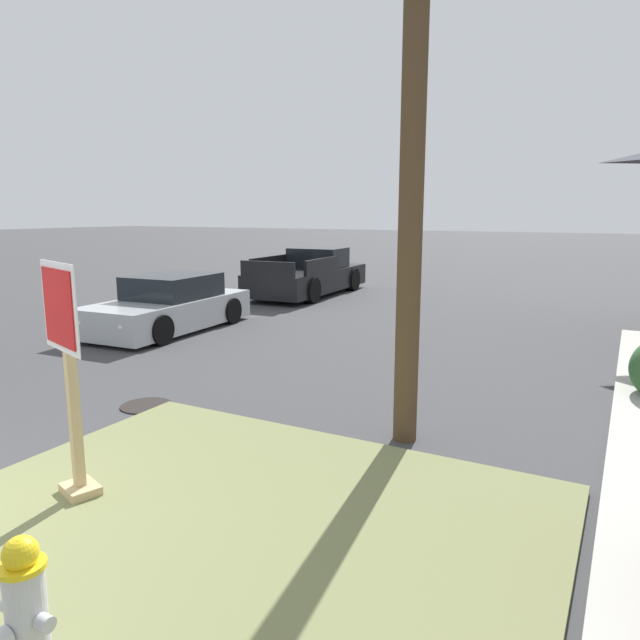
% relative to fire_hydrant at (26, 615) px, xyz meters
% --- Properties ---
extents(grass_corner_patch, '(5.30, 5.00, 0.08)m').
position_rel_fire_hydrant_xyz_m(grass_corner_patch, '(-0.07, 1.55, -0.45)').
color(grass_corner_patch, olive).
rests_on(grass_corner_patch, ground).
extents(fire_hydrant, '(0.38, 0.34, 0.87)m').
position_rel_fire_hydrant_xyz_m(fire_hydrant, '(0.00, 0.00, 0.00)').
color(fire_hydrant, black).
rests_on(fire_hydrant, grass_corner_patch).
extents(stop_sign, '(0.75, 0.38, 2.16)m').
position_rel_fire_hydrant_xyz_m(stop_sign, '(-1.60, 1.62, 0.66)').
color(stop_sign, tan).
rests_on(stop_sign, grass_corner_patch).
extents(manhole_cover, '(0.70, 0.70, 0.02)m').
position_rel_fire_hydrant_xyz_m(manhole_cover, '(-3.03, 3.92, -0.48)').
color(manhole_cover, black).
rests_on(manhole_cover, ground).
extents(parked_sedan_silver, '(2.09, 4.21, 1.25)m').
position_rel_fire_hydrant_xyz_m(parked_sedan_silver, '(-6.45, 8.11, 0.05)').
color(parked_sedan_silver, '#ADB2B7').
rests_on(parked_sedan_silver, ground).
extents(pickup_truck_black, '(2.27, 5.34, 1.48)m').
position_rel_fire_hydrant_xyz_m(pickup_truck_black, '(-6.47, 14.68, 0.12)').
color(pickup_truck_black, black).
rests_on(pickup_truck_black, ground).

